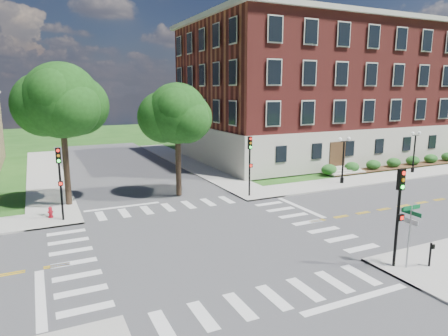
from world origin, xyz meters
name	(u,v)px	position (x,y,z in m)	size (l,w,h in m)	color
ground	(206,240)	(0.00, 0.00, 0.00)	(160.00, 160.00, 0.00)	#1D4A14
road_ew	(206,240)	(0.00, 0.00, 0.01)	(90.00, 12.00, 0.01)	#3D3D3F
road_ns	(206,240)	(0.00, 0.00, 0.01)	(12.00, 90.00, 0.01)	#3D3D3F
sidewalk_ne	(281,170)	(15.38, 15.38, 0.06)	(34.00, 34.00, 0.12)	#9E9B93
crosswalk_east	(308,223)	(7.20, 0.00, 0.00)	(2.20, 10.20, 0.02)	silver
stop_bar_east	(300,208)	(8.80, 3.00, 0.00)	(0.40, 5.50, 0.00)	silver
main_building	(311,91)	(24.00, 21.99, 8.34)	(30.60, 22.40, 16.50)	#BBB2A5
shrub_row	(393,168)	(27.00, 10.80, 0.00)	(18.00, 2.00, 1.30)	#1F4B19
tree_c	(61,101)	(-6.53, 10.85, 7.76)	(5.41, 5.41, 10.37)	black
tree_d	(177,114)	(1.79, 9.88, 6.68)	(4.77, 4.77, 8.98)	black
traffic_signal_se	(399,205)	(6.80, -7.32, 3.19)	(0.32, 0.35, 4.80)	black
traffic_signal_ne	(250,158)	(6.85, 7.21, 3.19)	(0.36, 0.41, 4.80)	black
traffic_signal_nw	(60,174)	(-7.20, 7.09, 3.19)	(0.32, 0.35, 4.80)	black
twin_lamp_west	(343,157)	(16.70, 7.44, 2.52)	(1.36, 0.36, 4.23)	black
twin_lamp_east	(414,149)	(26.72, 8.09, 2.52)	(1.36, 0.36, 4.23)	black
street_sign_pole	(410,224)	(7.20, -7.71, 2.31)	(1.10, 1.10, 3.10)	gray
push_button_post	(431,253)	(8.31, -8.11, 0.80)	(0.14, 0.21, 1.20)	black
fire_hydrant	(50,212)	(-7.92, 8.01, 0.46)	(0.35, 0.35, 0.75)	#B50D1D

